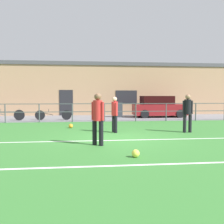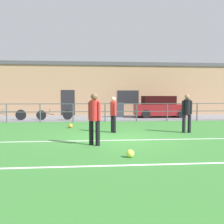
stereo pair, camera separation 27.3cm
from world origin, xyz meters
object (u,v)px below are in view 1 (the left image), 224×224
at_px(player_striker, 115,112).
at_px(soccer_ball_spare, 136,153).
at_px(parked_car_red, 159,107).
at_px(bicycle_parked_0, 6,115).
at_px(soccer_ball_match, 71,126).
at_px(player_goalkeeper, 188,111).
at_px(player_winger, 98,116).
at_px(trash_bin_0, 118,110).
at_px(bicycle_parked_1, 53,115).

relative_size(player_striker, soccer_ball_spare, 7.52).
relative_size(parked_car_red, bicycle_parked_0, 1.61).
bearing_deg(soccer_ball_match, bicycle_parked_0, 137.32).
xyz_separation_m(player_goalkeeper, player_striker, (-3.21, 0.33, -0.06)).
bearing_deg(soccer_ball_match, player_winger, -75.40).
height_order(player_striker, parked_car_red, parked_car_red).
height_order(parked_car_red, bicycle_parked_0, parked_car_red).
bearing_deg(parked_car_red, trash_bin_0, 174.29).
height_order(bicycle_parked_1, trash_bin_0, trash_bin_0).
bearing_deg(soccer_ball_match, player_striker, -39.82).
distance_m(parked_car_red, trash_bin_0, 3.06).
distance_m(player_goalkeeper, player_striker, 3.23).
height_order(player_goalkeeper, player_striker, player_goalkeeper).
xyz_separation_m(player_striker, player_winger, (-0.88, -2.70, 0.07)).
height_order(player_striker, player_winger, player_winger).
relative_size(player_goalkeeper, bicycle_parked_0, 0.70).
relative_size(player_winger, parked_car_red, 0.44).
xyz_separation_m(soccer_ball_spare, bicycle_parked_0, (-6.49, 10.15, 0.27)).
xyz_separation_m(parked_car_red, bicycle_parked_1, (-7.63, -1.46, -0.41)).
xyz_separation_m(player_goalkeeper, bicycle_parked_1, (-6.62, 6.10, -0.60)).
height_order(player_striker, trash_bin_0, player_striker).
height_order(parked_car_red, trash_bin_0, parked_car_red).
xyz_separation_m(player_winger, bicycle_parked_1, (-2.53, 8.47, -0.61)).
xyz_separation_m(player_striker, soccer_ball_match, (-2.02, 1.68, -0.79)).
xyz_separation_m(soccer_ball_match, bicycle_parked_0, (-4.43, 4.09, 0.27)).
distance_m(player_goalkeeper, soccer_ball_spare, 5.21).
bearing_deg(soccer_ball_match, bicycle_parked_1, 108.81).
relative_size(player_striker, bicycle_parked_1, 0.66).
height_order(bicycle_parked_0, bicycle_parked_1, bicycle_parked_0).
bearing_deg(bicycle_parked_0, player_goalkeeper, -32.29).
bearing_deg(player_striker, bicycle_parked_1, -166.89).
relative_size(player_striker, player_winger, 0.92).
bearing_deg(bicycle_parked_1, player_striker, -59.41).
bearing_deg(bicycle_parked_0, soccer_ball_spare, -57.41).
bearing_deg(parked_car_red, soccer_ball_spare, -109.84).
relative_size(soccer_ball_spare, trash_bin_0, 0.19).
distance_m(soccer_ball_match, soccer_ball_spare, 6.40).
xyz_separation_m(bicycle_parked_0, bicycle_parked_1, (3.04, 0.00, -0.02)).
height_order(soccer_ball_match, bicycle_parked_0, bicycle_parked_0).
bearing_deg(player_goalkeeper, bicycle_parked_0, 147.55).
relative_size(player_winger, soccer_ball_spare, 8.13).
bearing_deg(trash_bin_0, parked_car_red, -5.71).
bearing_deg(bicycle_parked_1, player_winger, -73.35).
bearing_deg(soccer_ball_match, player_goalkeeper, -21.09).
distance_m(player_goalkeeper, player_winger, 4.72).
bearing_deg(player_striker, soccer_ball_match, -147.30).
bearing_deg(soccer_ball_spare, player_winger, 118.59).
bearing_deg(player_winger, bicycle_parked_0, -21.49).
bearing_deg(bicycle_parked_1, soccer_ball_spare, -71.24).
xyz_separation_m(player_goalkeeper, trash_bin_0, (-2.02, 7.87, -0.38)).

